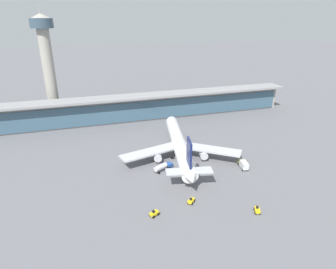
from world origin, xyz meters
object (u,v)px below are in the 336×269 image
object	(u,v)px
airliner_on_stand	(179,145)
service_truck_mid_apron_yellow	(257,210)
service_truck_near_nose_yellow	(191,201)
service_truck_under_wing_olive	(243,164)
service_truck_on_taxiway_yellow	(154,213)
service_truck_by_tail_blue	(163,167)
control_tower	(47,60)

from	to	relation	value
airliner_on_stand	service_truck_mid_apron_yellow	bearing A→B (deg)	-77.40
service_truck_near_nose_yellow	service_truck_mid_apron_yellow	xyz separation A→B (m)	(17.80, -10.82, 0.00)
service_truck_under_wing_olive	service_truck_on_taxiway_yellow	size ratio (longest dim) A/B	2.29
service_truck_near_nose_yellow	service_truck_on_taxiway_yellow	xyz separation A→B (m)	(-13.26, -2.65, 0.00)
service_truck_by_tail_blue	service_truck_mid_apron_yellow	bearing A→B (deg)	-59.25
service_truck_by_tail_blue	service_truck_on_taxiway_yellow	distance (m)	28.33
airliner_on_stand	service_truck_on_taxiway_yellow	size ratio (longest dim) A/B	20.06
service_truck_by_tail_blue	service_truck_on_taxiway_yellow	xyz separation A→B (m)	(-10.57, -26.27, -0.83)
service_truck_near_nose_yellow	service_truck_on_taxiway_yellow	distance (m)	13.52
airliner_on_stand	service_truck_mid_apron_yellow	world-z (taller)	airliner_on_stand
service_truck_near_nose_yellow	control_tower	size ratio (longest dim) A/B	0.05
service_truck_under_wing_olive	service_truck_mid_apron_yellow	distance (m)	28.78
service_truck_under_wing_olive	service_truck_mid_apron_yellow	world-z (taller)	service_truck_under_wing_olive
service_truck_by_tail_blue	control_tower	xyz separation A→B (m)	(-42.97, 78.45, 33.30)
service_truck_under_wing_olive	service_truck_by_tail_blue	world-z (taller)	service_truck_under_wing_olive
service_truck_mid_apron_yellow	service_truck_on_taxiway_yellow	bearing A→B (deg)	165.27
service_truck_mid_apron_yellow	control_tower	xyz separation A→B (m)	(-63.46, 112.88, 34.14)
service_truck_near_nose_yellow	service_truck_on_taxiway_yellow	size ratio (longest dim) A/B	0.98
airliner_on_stand	service_truck_on_taxiway_yellow	world-z (taller)	airliner_on_stand
service_truck_under_wing_olive	control_tower	distance (m)	118.94
airliner_on_stand	service_truck_under_wing_olive	xyz separation A→B (m)	(21.10, -17.81, -3.94)
service_truck_on_taxiway_yellow	control_tower	bearing A→B (deg)	107.19
airliner_on_stand	service_truck_near_nose_yellow	distance (m)	34.74
airliner_on_stand	service_truck_on_taxiway_yellow	xyz separation A→B (m)	(-21.15, -36.14, -4.76)
service_truck_near_nose_yellow	service_truck_by_tail_blue	world-z (taller)	service_truck_by_tail_blue
service_truck_mid_apron_yellow	control_tower	distance (m)	133.92
service_truck_under_wing_olive	service_truck_on_taxiway_yellow	xyz separation A→B (m)	(-42.25, -18.33, -0.82)
airliner_on_stand	service_truck_by_tail_blue	xyz separation A→B (m)	(-10.58, -9.87, -3.92)
service_truck_on_taxiway_yellow	service_truck_mid_apron_yellow	bearing A→B (deg)	-14.73
service_truck_near_nose_yellow	service_truck_mid_apron_yellow	world-z (taller)	same
airliner_on_stand	service_truck_mid_apron_yellow	xyz separation A→B (m)	(9.90, -44.31, -4.76)
service_truck_on_taxiway_yellow	airliner_on_stand	bearing A→B (deg)	59.66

